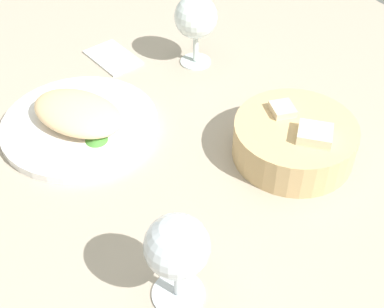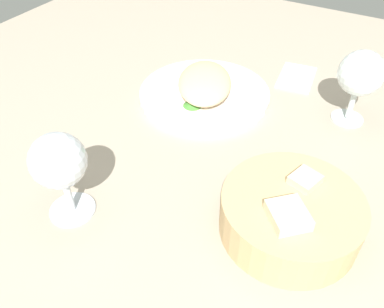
{
  "view_description": "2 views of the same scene",
  "coord_description": "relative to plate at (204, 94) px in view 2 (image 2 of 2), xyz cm",
  "views": [
    {
      "loc": [
        55.31,
        -25.15,
        57.37
      ],
      "look_at": [
        6.52,
        5.28,
        3.38
      ],
      "focal_mm": 49.75,
      "sensor_mm": 36.0,
      "label": 1
    },
    {
      "loc": [
        48.21,
        26.05,
        43.98
      ],
      "look_at": [
        8.85,
        3.6,
        4.14
      ],
      "focal_mm": 37.08,
      "sensor_mm": 36.0,
      "label": 2
    }
  ],
  "objects": [
    {
      "name": "ground_plane",
      "position": [
        11.68,
        5.25,
        -1.7
      ],
      "size": [
        140.0,
        140.0,
        2.0
      ],
      "primitive_type": "cube",
      "color": "#AE9E8A"
    },
    {
      "name": "plate",
      "position": [
        0.0,
        0.0,
        0.0
      ],
      "size": [
        25.88,
        25.88,
        1.4
      ],
      "primitive_type": "cylinder",
      "color": "white",
      "rests_on": "ground_plane"
    },
    {
      "name": "omelette",
      "position": [
        0.0,
        -0.0,
        2.59
      ],
      "size": [
        19.29,
        16.6,
        3.78
      ],
      "primitive_type": "ellipsoid",
      "rotation": [
        0.0,
        0.0,
        0.46
      ],
      "color": "#F3C791",
      "rests_on": "plate"
    },
    {
      "name": "lettuce_garnish",
      "position": [
        5.71,
        0.5,
        1.21
      ],
      "size": [
        3.62,
        3.62,
        1.02
      ],
      "primitive_type": "cone",
      "color": "#448D36",
      "rests_on": "plate"
    },
    {
      "name": "bread_basket",
      "position": [
        23.66,
        25.73,
        2.43
      ],
      "size": [
        18.83,
        18.83,
        7.53
      ],
      "color": "tan",
      "rests_on": "ground_plane"
    },
    {
      "name": "wine_glass_near",
      "position": [
        35.7,
        -2.37,
        8.41
      ],
      "size": [
        7.55,
        7.55,
        13.49
      ],
      "color": "silver",
      "rests_on": "ground_plane"
    },
    {
      "name": "wine_glass_far",
      "position": [
        -6.55,
        26.76,
        8.55
      ],
      "size": [
        7.94,
        7.94,
        13.66
      ],
      "color": "silver",
      "rests_on": "ground_plane"
    },
    {
      "name": "folded_napkin",
      "position": [
        -16.21,
        13.76,
        -0.3
      ],
      "size": [
        11.83,
        8.4,
        0.8
      ],
      "primitive_type": "cube",
      "rotation": [
        0.0,
        0.0,
        0.13
      ],
      "color": "white",
      "rests_on": "ground_plane"
    }
  ]
}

